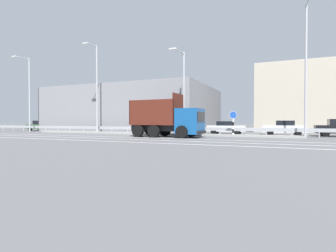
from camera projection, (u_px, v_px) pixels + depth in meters
The scene contains 21 objects.
ground_plane at pixel (140, 135), 25.69m from camera, with size 320.00×320.00×0.00m, color #565659.
lane_strip_0 at pixel (157, 138), 21.42m from camera, with size 52.91×0.16×0.01m, color silver.
lane_strip_1 at pixel (145, 140), 19.44m from camera, with size 52.91×0.16×0.01m, color silver.
lane_strip_2 at pixel (129, 142), 17.41m from camera, with size 52.91×0.16×0.01m, color silver.
median_island at pixel (147, 134), 27.18m from camera, with size 29.10×1.10×0.18m, color gray.
median_guardrail at pixel (152, 129), 28.17m from camera, with size 52.91×0.09×0.78m.
dump_truck at pixel (174, 122), 22.72m from camera, with size 6.53×2.72×3.75m.
median_road_sign at pixel (233, 123), 23.68m from camera, with size 0.67×0.16×2.29m.
street_lamp_0 at pixel (28, 91), 33.70m from camera, with size 0.71×2.19×9.54m.
street_lamp_1 at pixel (96, 85), 29.76m from camera, with size 0.71×1.98×10.03m.
street_lamp_2 at pixel (183, 88), 25.42m from camera, with size 0.72×2.56×8.13m.
street_lamp_3 at pixel (306, 64), 21.01m from camera, with size 0.71×2.55×10.91m.
parked_car_0 at pixel (43, 126), 37.96m from camera, with size 4.67×2.19×1.47m.
parked_car_1 at pixel (70, 126), 35.78m from camera, with size 4.61×1.97×1.38m.
parked_car_2 at pixel (101, 126), 34.14m from camera, with size 4.23×1.94×1.62m.
parked_car_3 at pixel (138, 127), 31.45m from camera, with size 4.33×1.95×1.39m.
parked_car_4 at pixel (179, 127), 29.93m from camera, with size 4.82×2.08×1.55m.
parked_car_5 at pixel (226, 128), 27.79m from camera, with size 3.96×1.99×1.38m.
parked_car_6 at pixel (284, 128), 25.27m from camera, with size 3.89×1.95×1.45m.
background_building_0 at pixel (136, 110), 39.46m from camera, with size 22.32×15.82×6.12m, color gray.
background_building_1 at pixel (335, 98), 33.55m from camera, with size 18.97×9.00×8.74m, color #B7AD99.
Camera 1 is at (12.76, -22.44, 1.40)m, focal length 28.00 mm.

